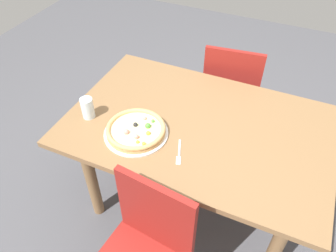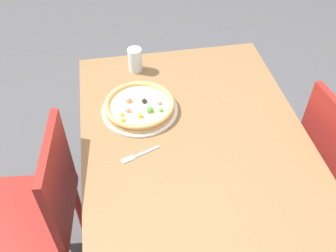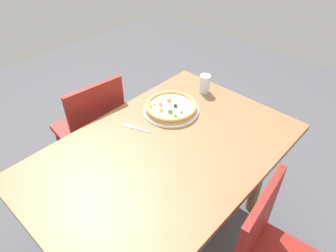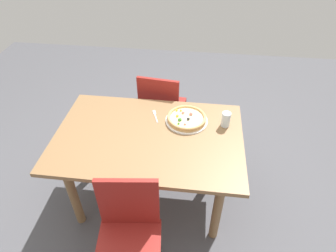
# 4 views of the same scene
# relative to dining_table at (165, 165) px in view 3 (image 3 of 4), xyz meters

# --- Properties ---
(ground_plane) EXTENTS (6.00, 6.00, 0.00)m
(ground_plane) POSITION_rel_dining_table_xyz_m (0.00, 0.00, -0.64)
(ground_plane) COLOR #4C4C51
(dining_table) EXTENTS (1.41, 0.93, 0.75)m
(dining_table) POSITION_rel_dining_table_xyz_m (0.00, 0.00, 0.00)
(dining_table) COLOR olive
(dining_table) RESTS_ON ground
(chair_far) EXTENTS (0.44, 0.44, 0.90)m
(chair_far) POSITION_rel_dining_table_xyz_m (0.00, 0.68, -0.14)
(chair_far) COLOR maroon
(chair_far) RESTS_ON ground
(plate) EXTENTS (0.34, 0.34, 0.01)m
(plate) POSITION_rel_dining_table_xyz_m (0.27, 0.20, 0.11)
(plate) COLOR white
(plate) RESTS_ON dining_table
(pizza) EXTENTS (0.31, 0.31, 0.05)m
(pizza) POSITION_rel_dining_table_xyz_m (0.27, 0.20, 0.14)
(pizza) COLOR tan
(pizza) RESTS_ON plate
(fork) EXTENTS (0.07, 0.16, 0.00)m
(fork) POSITION_rel_dining_table_xyz_m (0.01, 0.25, 0.11)
(fork) COLOR silver
(fork) RESTS_ON dining_table
(drinking_glass) EXTENTS (0.07, 0.07, 0.12)m
(drinking_glass) POSITION_rel_dining_table_xyz_m (0.57, 0.19, 0.17)
(drinking_glass) COLOR silver
(drinking_glass) RESTS_ON dining_table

